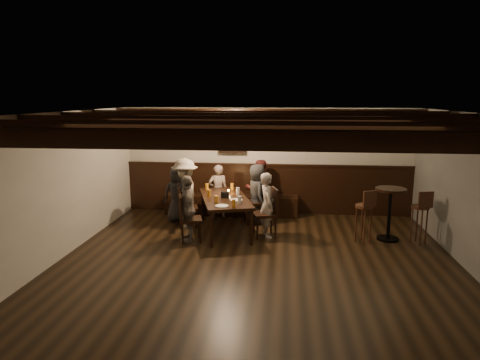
# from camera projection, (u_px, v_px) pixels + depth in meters

# --- Properties ---
(room) EXTENTS (7.00, 7.00, 7.00)m
(room) POSITION_uv_depth(u_px,v_px,m) (250.00, 176.00, 8.54)
(room) COLOR black
(room) RESTS_ON ground
(dining_table) EXTENTS (1.33, 2.03, 0.70)m
(dining_table) POSITION_uv_depth(u_px,v_px,m) (225.00, 200.00, 8.39)
(dining_table) COLOR black
(dining_table) RESTS_ON floor
(chair_left_near) EXTENTS (0.48, 0.48, 0.85)m
(chair_left_near) POSITION_uv_depth(u_px,v_px,m) (187.00, 214.00, 8.78)
(chair_left_near) COLOR black
(chair_left_near) RESTS_ON floor
(chair_left_far) EXTENTS (0.49, 0.49, 0.87)m
(chair_left_far) POSITION_uv_depth(u_px,v_px,m) (190.00, 227.00, 7.91)
(chair_left_far) COLOR black
(chair_left_far) RESTS_ON floor
(chair_right_near) EXTENTS (0.54, 0.54, 0.96)m
(chair_right_near) POSITION_uv_depth(u_px,v_px,m) (256.00, 210.00, 9.02)
(chair_right_near) COLOR black
(chair_right_near) RESTS_ON floor
(chair_right_far) EXTENTS (0.53, 0.53, 0.94)m
(chair_right_far) POSITION_uv_depth(u_px,v_px,m) (265.00, 222.00, 8.15)
(chair_right_far) COLOR black
(chair_right_far) RESTS_ON floor
(person_bench_left) EXTENTS (0.66, 0.52, 1.18)m
(person_bench_left) POSITION_uv_depth(u_px,v_px,m) (177.00, 194.00, 9.12)
(person_bench_left) COLOR #232325
(person_bench_left) RESTS_ON floor
(person_bench_centre) EXTENTS (0.49, 0.39, 1.19)m
(person_bench_centre) POSITION_uv_depth(u_px,v_px,m) (218.00, 191.00, 9.42)
(person_bench_centre) COLOR gray
(person_bench_centre) RESTS_ON floor
(person_bench_right) EXTENTS (0.74, 0.65, 1.29)m
(person_bench_right) POSITION_uv_depth(u_px,v_px,m) (259.00, 189.00, 9.42)
(person_bench_right) COLOR maroon
(person_bench_right) RESTS_ON floor
(person_left_near) EXTENTS (0.77, 1.03, 1.43)m
(person_left_near) POSITION_uv_depth(u_px,v_px,m) (185.00, 193.00, 8.69)
(person_left_near) COLOR #A09987
(person_left_near) RESTS_ON floor
(person_left_far) EXTENTS (0.49, 0.78, 1.24)m
(person_left_far) POSITION_uv_depth(u_px,v_px,m) (188.00, 209.00, 7.84)
(person_left_far) COLOR gray
(person_left_far) RESTS_ON floor
(person_right_near) EXTENTS (0.56, 0.71, 1.27)m
(person_right_near) POSITION_uv_depth(u_px,v_px,m) (257.00, 194.00, 8.96)
(person_right_near) COLOR #28282A
(person_right_near) RESTS_ON floor
(person_right_far) EXTENTS (0.41, 0.52, 1.24)m
(person_right_far) POSITION_uv_depth(u_px,v_px,m) (267.00, 205.00, 8.09)
(person_right_far) COLOR #A6998C
(person_right_far) RESTS_ON floor
(pint_a) EXTENTS (0.07, 0.07, 0.14)m
(pint_a) POSITION_uv_depth(u_px,v_px,m) (207.00, 187.00, 9.00)
(pint_a) COLOR #BF7219
(pint_a) RESTS_ON dining_table
(pint_b) EXTENTS (0.07, 0.07, 0.14)m
(pint_b) POSITION_uv_depth(u_px,v_px,m) (232.00, 186.00, 9.04)
(pint_b) COLOR #BF7219
(pint_b) RESTS_ON dining_table
(pint_c) EXTENTS (0.07, 0.07, 0.14)m
(pint_c) POSITION_uv_depth(u_px,v_px,m) (209.00, 193.00, 8.42)
(pint_c) COLOR #BF7219
(pint_c) RESTS_ON dining_table
(pint_d) EXTENTS (0.07, 0.07, 0.14)m
(pint_d) POSITION_uv_depth(u_px,v_px,m) (238.00, 191.00, 8.61)
(pint_d) COLOR silver
(pint_d) RESTS_ON dining_table
(pint_e) EXTENTS (0.07, 0.07, 0.14)m
(pint_e) POSITION_uv_depth(u_px,v_px,m) (216.00, 199.00, 7.90)
(pint_e) COLOR #BF7219
(pint_e) RESTS_ON dining_table
(pint_f) EXTENTS (0.07, 0.07, 0.14)m
(pint_f) POSITION_uv_depth(u_px,v_px,m) (240.00, 200.00, 7.87)
(pint_f) COLOR silver
(pint_f) RESTS_ON dining_table
(pint_g) EXTENTS (0.07, 0.07, 0.14)m
(pint_g) POSITION_uv_depth(u_px,v_px,m) (234.00, 203.00, 7.61)
(pint_g) COLOR #BF7219
(pint_g) RESTS_ON dining_table
(plate_near) EXTENTS (0.24, 0.24, 0.01)m
(plate_near) POSITION_uv_depth(u_px,v_px,m) (222.00, 206.00, 7.68)
(plate_near) COLOR white
(plate_near) RESTS_ON dining_table
(plate_far) EXTENTS (0.24, 0.24, 0.01)m
(plate_far) POSITION_uv_depth(u_px,v_px,m) (236.00, 200.00, 8.12)
(plate_far) COLOR white
(plate_far) RESTS_ON dining_table
(condiment_caddy) EXTENTS (0.15, 0.10, 0.12)m
(condiment_caddy) POSITION_uv_depth(u_px,v_px,m) (225.00, 195.00, 8.32)
(condiment_caddy) COLOR black
(condiment_caddy) RESTS_ON dining_table
(candle) EXTENTS (0.05, 0.05, 0.05)m
(candle) POSITION_uv_depth(u_px,v_px,m) (228.00, 192.00, 8.69)
(candle) COLOR beige
(candle) RESTS_ON dining_table
(high_top_table) EXTENTS (0.56, 0.56, 0.99)m
(high_top_table) POSITION_uv_depth(u_px,v_px,m) (390.00, 206.00, 7.90)
(high_top_table) COLOR black
(high_top_table) RESTS_ON floor
(bar_stool_left) EXTENTS (0.36, 0.37, 1.00)m
(bar_stool_left) POSITION_uv_depth(u_px,v_px,m) (363.00, 223.00, 7.81)
(bar_stool_left) COLOR #331A10
(bar_stool_left) RESTS_ON floor
(bar_stool_right) EXTENTS (0.33, 0.35, 1.00)m
(bar_stool_right) POSITION_uv_depth(u_px,v_px,m) (419.00, 224.00, 7.75)
(bar_stool_right) COLOR #331A10
(bar_stool_right) RESTS_ON floor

